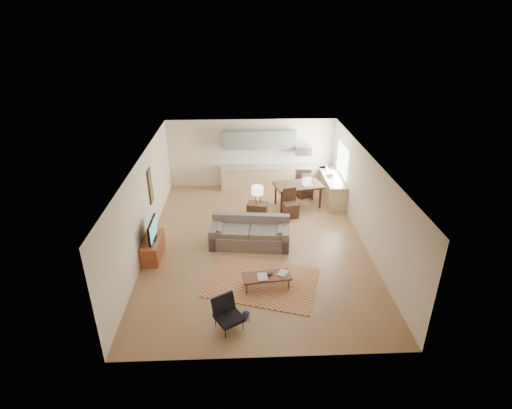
{
  "coord_description": "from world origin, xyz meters",
  "views": [
    {
      "loc": [
        -0.45,
        -10.46,
        6.37
      ],
      "look_at": [
        0.0,
        0.3,
        1.15
      ],
      "focal_mm": 28.0,
      "sensor_mm": 36.0,
      "label": 1
    }
  ],
  "objects_px": {
    "tv_credenza": "(153,248)",
    "dining_table": "(298,195)",
    "coffee_table": "(266,282)",
    "console_table": "(257,214)",
    "sofa": "(250,232)",
    "armchair": "(229,315)"
  },
  "relations": [
    {
      "from": "coffee_table",
      "to": "console_table",
      "type": "height_order",
      "value": "console_table"
    },
    {
      "from": "console_table",
      "to": "dining_table",
      "type": "xyz_separation_m",
      "value": [
        1.51,
        1.32,
        0.04
      ]
    },
    {
      "from": "sofa",
      "to": "armchair",
      "type": "relative_size",
      "value": 3.39
    },
    {
      "from": "armchair",
      "to": "tv_credenza",
      "type": "xyz_separation_m",
      "value": [
        -2.23,
        2.99,
        -0.07
      ]
    },
    {
      "from": "console_table",
      "to": "dining_table",
      "type": "distance_m",
      "value": 2.01
    },
    {
      "from": "console_table",
      "to": "dining_table",
      "type": "height_order",
      "value": "dining_table"
    },
    {
      "from": "coffee_table",
      "to": "dining_table",
      "type": "xyz_separation_m",
      "value": [
        1.43,
        4.72,
        0.24
      ]
    },
    {
      "from": "console_table",
      "to": "sofa",
      "type": "bearing_deg",
      "value": -90.59
    },
    {
      "from": "sofa",
      "to": "dining_table",
      "type": "bearing_deg",
      "value": 62.15
    },
    {
      "from": "sofa",
      "to": "tv_credenza",
      "type": "distance_m",
      "value": 2.84
    },
    {
      "from": "sofa",
      "to": "coffee_table",
      "type": "bearing_deg",
      "value": -73.74
    },
    {
      "from": "armchair",
      "to": "console_table",
      "type": "xyz_separation_m",
      "value": [
        0.84,
        4.8,
        0.02
      ]
    },
    {
      "from": "coffee_table",
      "to": "console_table",
      "type": "distance_m",
      "value": 3.41
    },
    {
      "from": "sofa",
      "to": "console_table",
      "type": "xyz_separation_m",
      "value": [
        0.28,
        1.3,
        -0.04
      ]
    },
    {
      "from": "armchair",
      "to": "tv_credenza",
      "type": "bearing_deg",
      "value": 95.51
    },
    {
      "from": "tv_credenza",
      "to": "dining_table",
      "type": "distance_m",
      "value": 5.56
    },
    {
      "from": "coffee_table",
      "to": "dining_table",
      "type": "height_order",
      "value": "dining_table"
    },
    {
      "from": "tv_credenza",
      "to": "console_table",
      "type": "relative_size",
      "value": 1.63
    },
    {
      "from": "tv_credenza",
      "to": "armchair",
      "type": "bearing_deg",
      "value": -53.28
    },
    {
      "from": "sofa",
      "to": "tv_credenza",
      "type": "xyz_separation_m",
      "value": [
        -2.79,
        -0.52,
        -0.14
      ]
    },
    {
      "from": "sofa",
      "to": "tv_credenza",
      "type": "relative_size",
      "value": 1.96
    },
    {
      "from": "armchair",
      "to": "console_table",
      "type": "height_order",
      "value": "console_table"
    }
  ]
}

